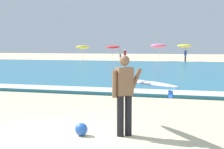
% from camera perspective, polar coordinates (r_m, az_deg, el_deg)
% --- Properties ---
extents(ground_plane, '(160.00, 160.00, 0.00)m').
position_cam_1_polar(ground_plane, '(7.14, -8.80, -10.83)').
color(ground_plane, beige).
extents(sea, '(120.00, 28.00, 0.14)m').
position_cam_1_polar(sea, '(26.69, 9.84, 0.75)').
color(sea, teal).
rests_on(sea, ground).
extents(surf_foam, '(120.00, 1.36, 0.01)m').
position_cam_1_polar(surf_foam, '(13.51, 3.53, -2.76)').
color(surf_foam, white).
rests_on(surf_foam, sea).
extents(surfer_with_board, '(1.88, 2.31, 1.73)m').
position_cam_1_polar(surfer_with_board, '(7.23, 3.87, -2.26)').
color(surfer_with_board, black).
rests_on(surfer_with_board, ground).
extents(beach_umbrella_0, '(1.80, 1.83, 2.11)m').
position_cam_1_polar(beach_umbrella_0, '(45.32, -5.03, 4.66)').
color(beach_umbrella_0, beige).
rests_on(beach_umbrella_0, ground).
extents(beach_umbrella_1, '(1.89, 1.91, 2.12)m').
position_cam_1_polar(beach_umbrella_1, '(44.04, 0.16, 4.71)').
color(beach_umbrella_1, beige).
rests_on(beach_umbrella_1, ground).
extents(beach_umbrella_2, '(2.08, 2.10, 2.35)m').
position_cam_1_polar(beach_umbrella_2, '(44.43, 7.91, 4.87)').
color(beach_umbrella_2, beige).
rests_on(beach_umbrella_2, ground).
extents(beach_umbrella_3, '(1.82, 1.83, 2.24)m').
position_cam_1_polar(beach_umbrella_3, '(43.92, 12.23, 4.80)').
color(beach_umbrella_3, beige).
rests_on(beach_umbrella_3, ground).
extents(beachgoer_near_row_left, '(0.32, 0.20, 1.58)m').
position_cam_1_polar(beachgoer_near_row_left, '(43.36, 2.23, 3.36)').
color(beachgoer_near_row_left, '#383842').
rests_on(beachgoer_near_row_left, ground).
extents(beachgoer_near_row_mid, '(0.32, 0.20, 1.58)m').
position_cam_1_polar(beachgoer_near_row_mid, '(42.43, 12.39, 3.23)').
color(beachgoer_near_row_mid, '#383842').
rests_on(beachgoer_near_row_mid, ground).
extents(beachgoer_near_row_right, '(0.32, 0.20, 1.58)m').
position_cam_1_polar(beachgoer_near_row_right, '(43.74, 1.44, 3.38)').
color(beachgoer_near_row_right, '#383842').
rests_on(beachgoer_near_row_right, ground).
extents(beach_ball, '(0.28, 0.28, 0.28)m').
position_cam_1_polar(beach_ball, '(7.33, -5.25, -9.28)').
color(beach_ball, blue).
rests_on(beach_ball, ground).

